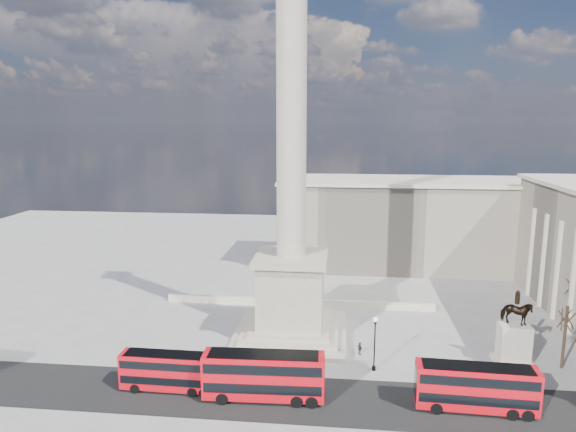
{
  "coord_description": "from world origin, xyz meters",
  "views": [
    {
      "loc": [
        6.2,
        -56.79,
        27.33
      ],
      "look_at": [
        0.01,
        1.08,
        16.49
      ],
      "focal_mm": 32.0,
      "sensor_mm": 36.0,
      "label": 1
    }
  ],
  "objects_px": {
    "pedestrian_walking": "(523,374)",
    "equestrian_statue": "(514,338)",
    "pedestrian_crossing": "(360,349)",
    "nelsons_column": "(291,238)",
    "victorian_lamp": "(375,339)",
    "red_bus_c": "(477,387)",
    "red_bus_a": "(169,371)",
    "red_bus_b": "(264,376)"
  },
  "relations": [
    {
      "from": "pedestrian_walking",
      "to": "equestrian_statue",
      "type": "bearing_deg",
      "value": 84.83
    },
    {
      "from": "red_bus_b",
      "to": "pedestrian_walking",
      "type": "xyz_separation_m",
      "value": [
        26.82,
        6.49,
        -1.73
      ]
    },
    {
      "from": "pedestrian_walking",
      "to": "red_bus_c",
      "type": "bearing_deg",
      "value": -137.77
    },
    {
      "from": "red_bus_a",
      "to": "equestrian_statue",
      "type": "height_order",
      "value": "equestrian_statue"
    },
    {
      "from": "nelsons_column",
      "to": "victorian_lamp",
      "type": "relative_size",
      "value": 7.99
    },
    {
      "from": "nelsons_column",
      "to": "red_bus_b",
      "type": "distance_m",
      "value": 18.61
    },
    {
      "from": "victorian_lamp",
      "to": "equestrian_statue",
      "type": "height_order",
      "value": "equestrian_statue"
    },
    {
      "from": "red_bus_b",
      "to": "equestrian_statue",
      "type": "xyz_separation_m",
      "value": [
        27.04,
        10.72,
        0.5
      ]
    },
    {
      "from": "red_bus_a",
      "to": "red_bus_c",
      "type": "relative_size",
      "value": 0.87
    },
    {
      "from": "red_bus_c",
      "to": "victorian_lamp",
      "type": "bearing_deg",
      "value": 144.71
    },
    {
      "from": "red_bus_b",
      "to": "victorian_lamp",
      "type": "height_order",
      "value": "victorian_lamp"
    },
    {
      "from": "red_bus_b",
      "to": "pedestrian_crossing",
      "type": "xyz_separation_m",
      "value": [
        9.73,
        10.95,
        -1.76
      ]
    },
    {
      "from": "red_bus_b",
      "to": "red_bus_a",
      "type": "bearing_deg",
      "value": 173.73
    },
    {
      "from": "red_bus_b",
      "to": "victorian_lamp",
      "type": "distance_m",
      "value": 13.36
    },
    {
      "from": "nelsons_column",
      "to": "equestrian_statue",
      "type": "distance_m",
      "value": 28.15
    },
    {
      "from": "red_bus_b",
      "to": "pedestrian_crossing",
      "type": "bearing_deg",
      "value": 46.38
    },
    {
      "from": "red_bus_c",
      "to": "pedestrian_crossing",
      "type": "xyz_separation_m",
      "value": [
        -10.65,
        10.78,
        -1.6
      ]
    },
    {
      "from": "red_bus_a",
      "to": "red_bus_b",
      "type": "bearing_deg",
      "value": -3.26
    },
    {
      "from": "red_bus_b",
      "to": "red_bus_c",
      "type": "bearing_deg",
      "value": -1.52
    },
    {
      "from": "nelsons_column",
      "to": "pedestrian_crossing",
      "type": "bearing_deg",
      "value": -27.4
    },
    {
      "from": "nelsons_column",
      "to": "pedestrian_crossing",
      "type": "xyz_separation_m",
      "value": [
        8.62,
        -4.47,
        -12.13
      ]
    },
    {
      "from": "victorian_lamp",
      "to": "equestrian_statue",
      "type": "distance_m",
      "value": 16.27
    },
    {
      "from": "red_bus_c",
      "to": "pedestrian_crossing",
      "type": "height_order",
      "value": "red_bus_c"
    },
    {
      "from": "red_bus_b",
      "to": "equestrian_statue",
      "type": "bearing_deg",
      "value": 19.63
    },
    {
      "from": "nelsons_column",
      "to": "red_bus_a",
      "type": "xyz_separation_m",
      "value": [
        -11.08,
        -14.68,
        -10.82
      ]
    },
    {
      "from": "pedestrian_crossing",
      "to": "nelsons_column",
      "type": "bearing_deg",
      "value": 27.53
    },
    {
      "from": "red_bus_c",
      "to": "victorian_lamp",
      "type": "distance_m",
      "value": 11.69
    },
    {
      "from": "victorian_lamp",
      "to": "pedestrian_walking",
      "type": "xyz_separation_m",
      "value": [
        15.66,
        -0.76,
        -2.86
      ]
    },
    {
      "from": "red_bus_a",
      "to": "pedestrian_walking",
      "type": "bearing_deg",
      "value": 9.87
    },
    {
      "from": "red_bus_c",
      "to": "nelsons_column",
      "type": "bearing_deg",
      "value": 143.89
    },
    {
      "from": "nelsons_column",
      "to": "red_bus_b",
      "type": "height_order",
      "value": "nelsons_column"
    },
    {
      "from": "red_bus_b",
      "to": "pedestrian_walking",
      "type": "height_order",
      "value": "red_bus_b"
    },
    {
      "from": "nelsons_column",
      "to": "equestrian_statue",
      "type": "height_order",
      "value": "nelsons_column"
    },
    {
      "from": "red_bus_c",
      "to": "equestrian_statue",
      "type": "relative_size",
      "value": 1.3
    },
    {
      "from": "nelsons_column",
      "to": "pedestrian_walking",
      "type": "relative_size",
      "value": 30.47
    },
    {
      "from": "red_bus_a",
      "to": "pedestrian_walking",
      "type": "relative_size",
      "value": 6.05
    },
    {
      "from": "pedestrian_walking",
      "to": "pedestrian_crossing",
      "type": "distance_m",
      "value": 17.67
    },
    {
      "from": "nelsons_column",
      "to": "victorian_lamp",
      "type": "height_order",
      "value": "nelsons_column"
    },
    {
      "from": "red_bus_c",
      "to": "pedestrian_walking",
      "type": "height_order",
      "value": "red_bus_c"
    },
    {
      "from": "red_bus_c",
      "to": "equestrian_statue",
      "type": "distance_m",
      "value": 12.5
    },
    {
      "from": "nelsons_column",
      "to": "equestrian_statue",
      "type": "relative_size",
      "value": 5.72
    },
    {
      "from": "equestrian_statue",
      "to": "pedestrian_walking",
      "type": "distance_m",
      "value": 4.79
    }
  ]
}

